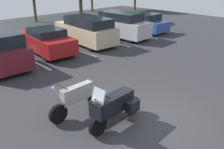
% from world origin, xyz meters
% --- Properties ---
extents(ground, '(44.00, 44.00, 0.10)m').
position_xyz_m(ground, '(0.00, 0.00, -0.05)').
color(ground, '#2D2D30').
extents(motorcycle_touring, '(2.19, 0.94, 1.45)m').
position_xyz_m(motorcycle_touring, '(-0.99, 0.46, 0.68)').
color(motorcycle_touring, black).
rests_on(motorcycle_touring, ground).
extents(motorcycle_second, '(2.19, 0.62, 1.27)m').
position_xyz_m(motorcycle_second, '(-1.40, 1.78, 0.59)').
color(motorcycle_second, black).
rests_on(motorcycle_second, ground).
extents(parking_stripes, '(26.53, 5.04, 0.01)m').
position_xyz_m(parking_stripes, '(-1.44, 8.40, 0.00)').
color(parking_stripes, silver).
rests_on(parking_stripes, ground).
extents(car_red, '(2.08, 4.41, 1.47)m').
position_xyz_m(car_red, '(1.40, 8.57, 0.73)').
color(car_red, maroon).
rests_on(car_red, ground).
extents(car_champagne, '(2.12, 4.92, 1.81)m').
position_xyz_m(car_champagne, '(4.35, 8.53, 0.92)').
color(car_champagne, '#C1B289').
rests_on(car_champagne, ground).
extents(car_silver, '(1.97, 4.81, 1.85)m').
position_xyz_m(car_silver, '(7.25, 8.26, 0.92)').
color(car_silver, '#B7B7BC').
rests_on(car_silver, ground).
extents(car_blue, '(1.95, 4.46, 1.48)m').
position_xyz_m(car_blue, '(10.09, 8.45, 0.71)').
color(car_blue, '#2D519E').
rests_on(car_blue, ground).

